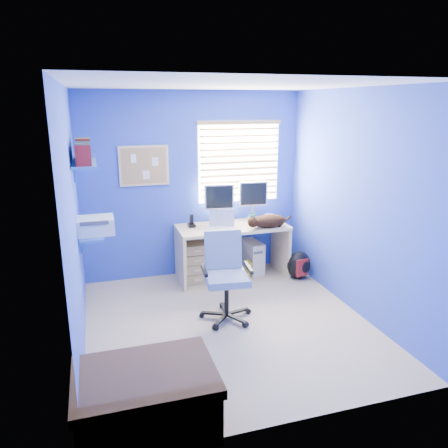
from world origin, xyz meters
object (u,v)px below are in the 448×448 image
object	(u,v)px
desk	(232,252)
tower_pc	(252,256)
office_chair	(226,287)
laptop	(222,221)
cat	(269,221)

from	to	relation	value
desk	tower_pc	bearing A→B (deg)	19.52
desk	tower_pc	xyz separation A→B (m)	(0.34, 0.12, -0.14)
office_chair	tower_pc	bearing A→B (deg)	57.58
tower_pc	laptop	bearing A→B (deg)	-159.08
desk	tower_pc	distance (m)	0.39
cat	tower_pc	size ratio (longest dim) A/B	1.07
desk	cat	xyz separation A→B (m)	(0.44, -0.20, 0.46)
office_chair	cat	bearing A→B (deg)	45.67
cat	office_chair	world-z (taller)	office_chair
laptop	tower_pc	world-z (taller)	laptop
desk	laptop	xyz separation A→B (m)	(-0.19, -0.13, 0.48)
laptop	cat	size ratio (longest dim) A/B	0.69
desk	cat	bearing A→B (deg)	-24.20
laptop	office_chair	bearing A→B (deg)	-84.74
laptop	tower_pc	size ratio (longest dim) A/B	0.73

